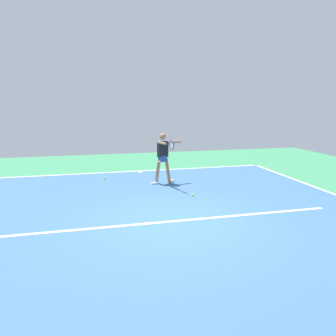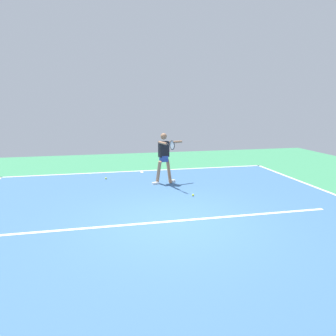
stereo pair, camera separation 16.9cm
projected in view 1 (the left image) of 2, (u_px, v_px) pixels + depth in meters
The scene contains 8 objects.
ground_plane at pixel (176, 222), 7.20m from camera, with size 20.89×20.89×0.00m, color #388456.
court_surface at pixel (176, 222), 7.20m from camera, with size 10.56×11.58×0.00m, color #38608E.
court_line_baseline_near at pixel (139, 171), 12.67m from camera, with size 10.56×0.10×0.01m, color white.
court_line_service at pixel (175, 221), 7.25m from camera, with size 7.92×0.10×0.01m, color white.
court_line_centre_mark at pixel (140, 172), 12.48m from camera, with size 0.10×0.30×0.01m, color white.
tennis_player at pixel (163, 155), 10.51m from camera, with size 1.12×1.27×1.73m.
tennis_ball_by_baseline at pixel (104, 179), 11.24m from camera, with size 0.07×0.07×0.07m, color #C6E53D.
tennis_ball_centre_court at pixel (193, 195), 9.22m from camera, with size 0.07×0.07×0.07m, color #CCE033.
Camera 1 is at (1.77, 6.57, 2.67)m, focal length 33.42 mm.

